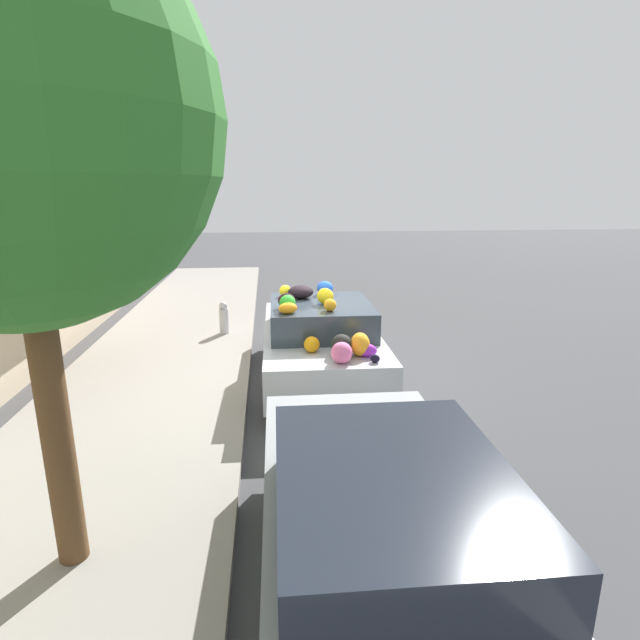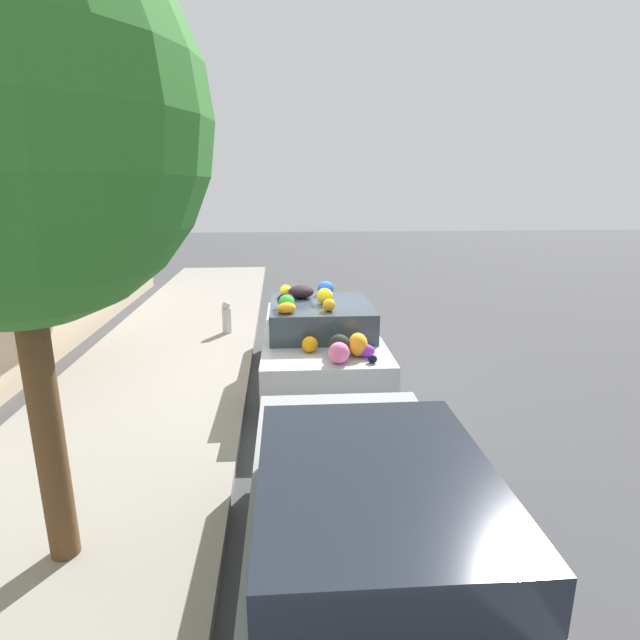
# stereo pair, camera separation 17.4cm
# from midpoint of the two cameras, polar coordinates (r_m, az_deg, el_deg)

# --- Properties ---
(ground_plane) EXTENTS (60.00, 60.00, 0.00)m
(ground_plane) POSITION_cam_midpoint_polar(r_m,az_deg,el_deg) (8.64, -1.33, -6.89)
(ground_plane) COLOR #424244
(sidewalk_curb) EXTENTS (24.00, 3.20, 0.13)m
(sidewalk_curb) POSITION_cam_midpoint_polar(r_m,az_deg,el_deg) (8.84, -19.18, -6.78)
(sidewalk_curb) COLOR gray
(sidewalk_curb) RESTS_ON ground
(street_tree) EXTENTS (2.93, 2.93, 4.99)m
(street_tree) POSITION_cam_midpoint_polar(r_m,az_deg,el_deg) (4.26, -32.99, 18.58)
(street_tree) COLOR brown
(street_tree) RESTS_ON sidewalk_curb
(fire_hydrant) EXTENTS (0.20, 0.20, 0.70)m
(fire_hydrant) POSITION_cam_midpoint_polar(r_m,az_deg,el_deg) (11.02, -11.38, 0.25)
(fire_hydrant) COLOR #B2B2B7
(fire_hydrant) RESTS_ON sidewalk_curb
(art_car) EXTENTS (4.01, 1.93, 1.66)m
(art_car) POSITION_cam_midpoint_polar(r_m,az_deg,el_deg) (8.35, -0.57, -2.28)
(art_car) COLOR #B7BABF
(art_car) RESTS_ON ground
(parked_car_plain) EXTENTS (4.35, 1.77, 1.50)m
(parked_car_plain) POSITION_cam_midpoint_polar(r_m,az_deg,el_deg) (3.83, 6.10, -24.68)
(parked_car_plain) COLOR gray
(parked_car_plain) RESTS_ON ground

